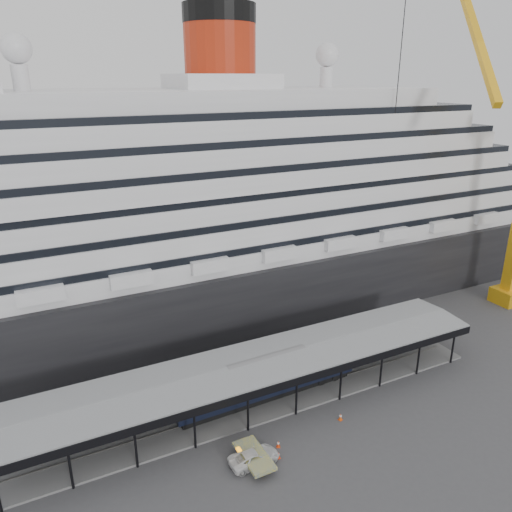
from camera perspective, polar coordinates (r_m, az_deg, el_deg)
name	(u,v)px	position (r m, az deg, el deg)	size (l,w,h in m)	color
ground	(277,427)	(55.29, 2.37, -18.92)	(200.00, 200.00, 0.00)	#3E3E40
cruise_ship	(173,194)	(74.46, -9.46, 7.00)	(130.00, 30.00, 43.90)	black
platform_canopy	(255,383)	(57.43, -0.08, -14.30)	(56.00, 9.18, 5.30)	slate
port_truck	(254,457)	(50.86, -0.23, -22.01)	(2.26, 4.90, 1.36)	silver
pullman_carriage	(267,377)	(57.84, 1.26, -13.71)	(22.13, 3.32, 21.68)	black
traffic_cone_left	(278,444)	(52.75, 2.57, -20.66)	(0.48, 0.48, 0.72)	#F03C0D
traffic_cone_mid	(279,455)	(51.61, 2.59, -21.79)	(0.37, 0.37, 0.68)	#F3340D
traffic_cone_right	(340,417)	(56.60, 9.63, -17.65)	(0.54, 0.54, 0.82)	#D8460C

